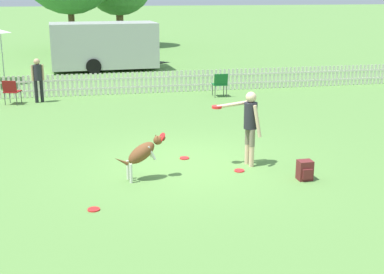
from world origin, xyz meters
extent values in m
plane|color=#5B8C42|center=(0.00, 0.00, 0.00)|extent=(240.00, 240.00, 0.00)
cylinder|color=beige|center=(1.24, -0.45, 0.22)|extent=(0.11, 0.11, 0.45)
cylinder|color=#7A705B|center=(1.24, -0.45, 0.63)|extent=(0.12, 0.12, 0.37)
cylinder|color=beige|center=(1.20, -0.25, 0.22)|extent=(0.11, 0.11, 0.45)
cylinder|color=#7A705B|center=(1.20, -0.25, 0.63)|extent=(0.12, 0.12, 0.37)
cylinder|color=#26262D|center=(1.22, -0.35, 1.10)|extent=(0.32, 0.32, 0.56)
sphere|color=beige|center=(1.22, -0.35, 1.49)|extent=(0.22, 0.22, 0.22)
cylinder|color=beige|center=(1.30, -0.54, 1.01)|extent=(0.21, 0.15, 0.68)
cylinder|color=beige|center=(0.85, -0.20, 1.32)|extent=(0.69, 0.12, 0.14)
cylinder|color=red|center=(0.51, -0.23, 1.27)|extent=(0.21, 0.21, 0.02)
cylinder|color=red|center=(0.51, -0.23, 1.30)|extent=(0.21, 0.21, 0.02)
ellipsoid|color=brown|center=(-1.15, -0.75, 0.55)|extent=(0.71, 0.43, 0.57)
ellipsoid|color=white|center=(-1.15, -0.75, 0.50)|extent=(0.36, 0.23, 0.27)
sphere|color=brown|center=(-0.81, -0.70, 0.77)|extent=(0.18, 0.18, 0.18)
cone|color=brown|center=(-0.74, -0.68, 0.82)|extent=(0.17, 0.12, 0.15)
cylinder|color=red|center=(-0.74, -0.68, 0.82)|extent=(0.17, 0.23, 0.19)
cone|color=brown|center=(-0.85, -0.65, 0.85)|extent=(0.05, 0.05, 0.08)
cone|color=brown|center=(-0.83, -0.75, 0.85)|extent=(0.05, 0.05, 0.08)
cylinder|color=white|center=(-1.42, -0.69, 0.19)|extent=(0.06, 0.06, 0.39)
cylinder|color=white|center=(-1.38, -0.91, 0.19)|extent=(0.06, 0.06, 0.39)
cylinder|color=white|center=(-0.99, -0.63, 0.56)|extent=(0.19, 0.08, 0.30)
cylinder|color=white|center=(-0.96, -0.82, 0.56)|extent=(0.19, 0.08, 0.30)
cone|color=brown|center=(-1.56, -0.82, 0.44)|extent=(0.30, 0.12, 0.21)
cylinder|color=red|center=(-0.05, 0.40, 0.01)|extent=(0.21, 0.21, 0.02)
cylinder|color=red|center=(-2.16, -2.11, 0.01)|extent=(0.21, 0.21, 0.02)
cylinder|color=red|center=(0.89, -0.69, 0.01)|extent=(0.21, 0.21, 0.02)
cube|color=maroon|center=(2.01, -1.46, 0.20)|extent=(0.28, 0.24, 0.40)
cube|color=maroon|center=(2.01, -1.60, 0.16)|extent=(0.20, 0.04, 0.20)
cube|color=silver|center=(0.00, 8.40, 0.24)|extent=(20.53, 0.04, 0.06)
cube|color=silver|center=(0.00, 8.40, 0.57)|extent=(20.53, 0.04, 0.06)
cube|color=silver|center=(-4.76, 8.40, 0.39)|extent=(0.09, 0.02, 0.79)
cube|color=silver|center=(-4.60, 8.40, 0.39)|extent=(0.09, 0.02, 0.79)
cube|color=silver|center=(-4.43, 8.40, 0.39)|extent=(0.09, 0.02, 0.79)
cube|color=silver|center=(-4.27, 8.40, 0.39)|extent=(0.09, 0.02, 0.79)
cube|color=silver|center=(-4.11, 8.40, 0.39)|extent=(0.09, 0.02, 0.79)
cube|color=silver|center=(-3.94, 8.40, 0.39)|extent=(0.09, 0.02, 0.79)
cube|color=silver|center=(-3.78, 8.40, 0.39)|extent=(0.09, 0.02, 0.79)
cube|color=silver|center=(-3.61, 8.40, 0.39)|extent=(0.09, 0.02, 0.79)
cube|color=silver|center=(-3.45, 8.40, 0.39)|extent=(0.09, 0.02, 0.79)
cube|color=silver|center=(-3.29, 8.40, 0.39)|extent=(0.09, 0.02, 0.79)
cube|color=silver|center=(-3.12, 8.40, 0.39)|extent=(0.09, 0.02, 0.79)
cube|color=silver|center=(-2.96, 8.40, 0.39)|extent=(0.09, 0.02, 0.79)
cube|color=silver|center=(-2.79, 8.40, 0.39)|extent=(0.09, 0.02, 0.79)
cube|color=silver|center=(-2.63, 8.40, 0.39)|extent=(0.09, 0.02, 0.79)
cube|color=silver|center=(-2.46, 8.40, 0.39)|extent=(0.09, 0.02, 0.79)
cube|color=silver|center=(-2.30, 8.40, 0.39)|extent=(0.09, 0.02, 0.79)
cube|color=silver|center=(-2.14, 8.40, 0.39)|extent=(0.09, 0.02, 0.79)
cube|color=silver|center=(-1.97, 8.40, 0.39)|extent=(0.09, 0.02, 0.79)
cube|color=silver|center=(-1.81, 8.40, 0.39)|extent=(0.09, 0.02, 0.79)
cube|color=silver|center=(-1.64, 8.40, 0.39)|extent=(0.09, 0.02, 0.79)
cube|color=silver|center=(-1.48, 8.40, 0.39)|extent=(0.09, 0.02, 0.79)
cube|color=silver|center=(-1.31, 8.40, 0.39)|extent=(0.09, 0.02, 0.79)
cube|color=silver|center=(-1.15, 8.40, 0.39)|extent=(0.09, 0.02, 0.79)
cube|color=silver|center=(-0.99, 8.40, 0.39)|extent=(0.09, 0.02, 0.79)
cube|color=silver|center=(-0.82, 8.40, 0.39)|extent=(0.09, 0.02, 0.79)
cube|color=silver|center=(-0.66, 8.40, 0.39)|extent=(0.09, 0.02, 0.79)
cube|color=silver|center=(-0.49, 8.40, 0.39)|extent=(0.09, 0.02, 0.79)
cube|color=silver|center=(-0.33, 8.40, 0.39)|extent=(0.09, 0.02, 0.79)
cube|color=silver|center=(-0.16, 8.40, 0.39)|extent=(0.09, 0.02, 0.79)
cube|color=silver|center=(0.00, 8.40, 0.39)|extent=(0.09, 0.02, 0.79)
cube|color=silver|center=(0.16, 8.40, 0.39)|extent=(0.09, 0.02, 0.79)
cube|color=silver|center=(0.33, 8.40, 0.39)|extent=(0.09, 0.02, 0.79)
cube|color=silver|center=(0.49, 8.40, 0.39)|extent=(0.09, 0.02, 0.79)
cube|color=silver|center=(0.66, 8.40, 0.39)|extent=(0.09, 0.02, 0.79)
cube|color=silver|center=(0.82, 8.40, 0.39)|extent=(0.09, 0.02, 0.79)
cube|color=silver|center=(0.99, 8.40, 0.39)|extent=(0.09, 0.02, 0.79)
cube|color=silver|center=(1.15, 8.40, 0.39)|extent=(0.09, 0.02, 0.79)
cube|color=silver|center=(1.31, 8.40, 0.39)|extent=(0.09, 0.02, 0.79)
cube|color=silver|center=(1.48, 8.40, 0.39)|extent=(0.09, 0.02, 0.79)
cube|color=silver|center=(1.64, 8.40, 0.39)|extent=(0.09, 0.02, 0.79)
cube|color=silver|center=(1.81, 8.40, 0.39)|extent=(0.09, 0.02, 0.79)
cube|color=silver|center=(1.97, 8.40, 0.39)|extent=(0.09, 0.02, 0.79)
cube|color=silver|center=(2.14, 8.40, 0.39)|extent=(0.09, 0.02, 0.79)
cube|color=silver|center=(2.30, 8.40, 0.39)|extent=(0.09, 0.02, 0.79)
cube|color=silver|center=(2.46, 8.40, 0.39)|extent=(0.09, 0.02, 0.79)
cube|color=silver|center=(2.63, 8.40, 0.39)|extent=(0.09, 0.02, 0.79)
cube|color=silver|center=(2.79, 8.40, 0.39)|extent=(0.09, 0.02, 0.79)
cube|color=silver|center=(2.96, 8.40, 0.39)|extent=(0.09, 0.02, 0.79)
cube|color=silver|center=(3.12, 8.40, 0.39)|extent=(0.09, 0.02, 0.79)
cube|color=silver|center=(3.29, 8.40, 0.39)|extent=(0.09, 0.02, 0.79)
cube|color=silver|center=(3.45, 8.40, 0.39)|extent=(0.09, 0.02, 0.79)
cube|color=silver|center=(3.61, 8.40, 0.39)|extent=(0.09, 0.02, 0.79)
cube|color=silver|center=(3.78, 8.40, 0.39)|extent=(0.09, 0.02, 0.79)
cube|color=silver|center=(3.94, 8.40, 0.39)|extent=(0.09, 0.02, 0.79)
cube|color=silver|center=(4.11, 8.40, 0.39)|extent=(0.09, 0.02, 0.79)
cube|color=silver|center=(4.27, 8.40, 0.39)|extent=(0.09, 0.02, 0.79)
cube|color=silver|center=(4.43, 8.40, 0.39)|extent=(0.09, 0.02, 0.79)
cube|color=silver|center=(4.60, 8.40, 0.39)|extent=(0.09, 0.02, 0.79)
cube|color=silver|center=(4.76, 8.40, 0.39)|extent=(0.09, 0.02, 0.79)
cube|color=silver|center=(4.93, 8.40, 0.39)|extent=(0.09, 0.02, 0.79)
cube|color=silver|center=(5.09, 8.40, 0.39)|extent=(0.09, 0.02, 0.79)
cube|color=silver|center=(5.26, 8.40, 0.39)|extent=(0.09, 0.02, 0.79)
cube|color=silver|center=(5.42, 8.40, 0.39)|extent=(0.09, 0.02, 0.79)
cube|color=silver|center=(5.58, 8.40, 0.39)|extent=(0.09, 0.02, 0.79)
cube|color=silver|center=(5.75, 8.40, 0.39)|extent=(0.09, 0.02, 0.79)
cube|color=silver|center=(5.91, 8.40, 0.39)|extent=(0.09, 0.02, 0.79)
cube|color=silver|center=(6.08, 8.40, 0.39)|extent=(0.09, 0.02, 0.79)
cube|color=silver|center=(6.24, 8.40, 0.39)|extent=(0.09, 0.02, 0.79)
cube|color=silver|center=(6.41, 8.40, 0.39)|extent=(0.09, 0.02, 0.79)
cube|color=silver|center=(6.57, 8.40, 0.39)|extent=(0.09, 0.02, 0.79)
cube|color=silver|center=(6.73, 8.40, 0.39)|extent=(0.09, 0.02, 0.79)
cube|color=silver|center=(6.90, 8.40, 0.39)|extent=(0.09, 0.02, 0.79)
cube|color=silver|center=(7.06, 8.40, 0.39)|extent=(0.09, 0.02, 0.79)
cube|color=silver|center=(7.23, 8.40, 0.39)|extent=(0.09, 0.02, 0.79)
cube|color=silver|center=(7.39, 8.40, 0.39)|extent=(0.09, 0.02, 0.79)
cube|color=silver|center=(7.56, 8.40, 0.39)|extent=(0.09, 0.02, 0.79)
cube|color=silver|center=(7.72, 8.40, 0.39)|extent=(0.09, 0.02, 0.79)
cube|color=silver|center=(7.88, 8.40, 0.39)|extent=(0.09, 0.02, 0.79)
cube|color=silver|center=(8.05, 8.40, 0.39)|extent=(0.09, 0.02, 0.79)
cube|color=silver|center=(8.21, 8.40, 0.39)|extent=(0.09, 0.02, 0.79)
cube|color=silver|center=(8.38, 8.40, 0.39)|extent=(0.09, 0.02, 0.79)
cube|color=silver|center=(8.54, 8.40, 0.39)|extent=(0.09, 0.02, 0.79)
cube|color=silver|center=(8.71, 8.40, 0.39)|extent=(0.09, 0.02, 0.79)
cube|color=silver|center=(8.87, 8.40, 0.39)|extent=(0.09, 0.02, 0.79)
cube|color=silver|center=(9.03, 8.40, 0.39)|extent=(0.09, 0.02, 0.79)
cube|color=silver|center=(9.20, 8.40, 0.39)|extent=(0.09, 0.02, 0.79)
cube|color=silver|center=(9.36, 8.40, 0.39)|extent=(0.09, 0.02, 0.79)
cube|color=silver|center=(9.53, 8.40, 0.39)|extent=(0.09, 0.02, 0.79)
cube|color=silver|center=(9.69, 8.40, 0.39)|extent=(0.09, 0.02, 0.79)
cylinder|color=#333338|center=(-4.15, 7.56, 0.21)|extent=(0.02, 0.02, 0.42)
cylinder|color=#333338|center=(-4.52, 7.68, 0.21)|extent=(0.02, 0.02, 0.42)
cylinder|color=#333338|center=(-4.26, 7.18, 0.21)|extent=(0.02, 0.02, 0.42)
cylinder|color=#333338|center=(-4.64, 7.30, 0.21)|extent=(0.02, 0.02, 0.42)
cube|color=maroon|center=(-4.39, 7.43, 0.42)|extent=(0.58, 0.58, 0.03)
cube|color=maroon|center=(-4.46, 7.23, 0.61)|extent=(0.47, 0.22, 0.40)
cylinder|color=#333338|center=(2.82, 7.44, 0.21)|extent=(0.02, 0.02, 0.43)
cylinder|color=#333338|center=(2.42, 7.45, 0.21)|extent=(0.02, 0.02, 0.43)
cylinder|color=#333338|center=(2.81, 7.03, 0.21)|extent=(0.02, 0.02, 0.43)
cylinder|color=#333338|center=(2.40, 7.04, 0.21)|extent=(0.02, 0.02, 0.43)
cube|color=#19662D|center=(2.61, 7.24, 0.43)|extent=(0.50, 0.50, 0.03)
cube|color=#19662D|center=(2.61, 7.03, 0.63)|extent=(0.48, 0.10, 0.41)
cylinder|color=silver|center=(-5.32, 13.13, 1.01)|extent=(0.04, 0.04, 2.02)
cylinder|color=black|center=(-3.47, 7.54, 0.37)|extent=(0.11, 0.11, 0.75)
cylinder|color=black|center=(-3.65, 7.50, 0.37)|extent=(0.11, 0.11, 0.75)
cylinder|color=#26262D|center=(-3.56, 7.52, 1.01)|extent=(0.27, 0.27, 0.51)
sphere|color=tan|center=(-3.56, 7.52, 1.37)|extent=(0.21, 0.21, 0.21)
cylinder|color=tan|center=(-3.39, 7.56, 1.00)|extent=(0.08, 0.08, 0.53)
cylinder|color=tan|center=(-3.73, 7.48, 1.00)|extent=(0.08, 0.08, 0.53)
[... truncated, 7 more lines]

